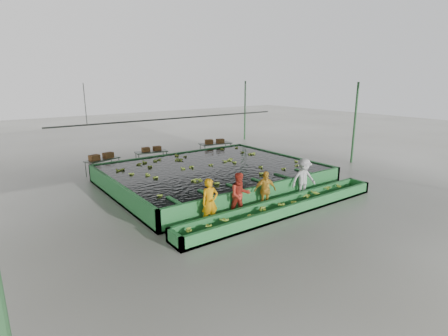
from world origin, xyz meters
TOP-DOWN VIEW (x-y plane):
  - ground at (0.00, 0.00)m, footprint 80.00×80.00m
  - shed_roof at (0.00, 0.00)m, footprint 20.00×22.00m
  - shed_posts at (0.00, 0.00)m, footprint 20.00×22.00m
  - flotation_tank at (0.00, 1.50)m, footprint 10.00×8.00m
  - tank_water at (0.00, 1.50)m, footprint 9.70×7.70m
  - sorting_trough at (0.00, -3.60)m, footprint 10.00×1.00m
  - cableway_rail at (0.00, 5.00)m, footprint 0.08×0.08m
  - rail_hanger_left at (-5.00, 5.00)m, footprint 0.04×0.04m
  - rail_hanger_right at (5.00, 5.00)m, footprint 0.04×0.04m
  - worker_a at (-3.05, -2.80)m, footprint 0.69×0.51m
  - worker_b at (-1.65, -2.80)m, footprint 1.00×0.88m
  - worker_c at (-0.35, -2.80)m, footprint 1.02×0.69m
  - worker_d at (1.96, -2.80)m, footprint 1.31×0.96m
  - packing_table_left at (-3.96, 6.55)m, footprint 2.05×1.35m
  - packing_table_mid at (-0.88, 6.86)m, footprint 2.01×1.04m
  - packing_table_right at (3.60, 6.38)m, footprint 2.25×1.15m
  - box_stack_left at (-4.00, 6.54)m, footprint 1.42×0.69m
  - box_stack_mid at (-0.82, 6.93)m, footprint 1.20×0.41m
  - box_stack_right at (3.46, 6.29)m, footprint 1.34×0.69m
  - floating_bananas at (0.00, 2.30)m, footprint 8.28×5.65m
  - trough_bananas at (0.00, -3.60)m, footprint 9.40×0.63m

SIDE VIEW (x-z plane):
  - ground at x=0.00m, z-range 0.00..0.00m
  - sorting_trough at x=0.00m, z-range 0.00..0.50m
  - trough_bananas at x=0.00m, z-range 0.34..0.46m
  - packing_table_left at x=-3.96m, z-range 0.00..0.87m
  - packing_table_mid at x=-0.88m, z-range 0.00..0.88m
  - flotation_tank at x=0.00m, z-range 0.00..0.90m
  - packing_table_right at x=3.60m, z-range 0.00..0.98m
  - worker_c at x=-0.35m, z-range 0.00..1.61m
  - tank_water at x=0.00m, z-range 0.85..0.85m
  - floating_bananas at x=0.00m, z-range 0.79..0.91m
  - box_stack_left at x=-4.00m, z-range 0.72..1.02m
  - worker_b at x=-1.65m, z-range 0.00..1.75m
  - worker_a at x=-3.05m, z-range 0.00..1.75m
  - box_stack_mid at x=-0.82m, z-range 0.75..1.00m
  - worker_d at x=1.96m, z-range 0.00..1.81m
  - box_stack_right at x=3.46m, z-range 0.84..1.12m
  - shed_posts at x=0.00m, z-range 0.00..5.00m
  - cableway_rail at x=0.00m, z-range -4.00..10.00m
  - rail_hanger_left at x=-5.00m, z-range 3.00..5.00m
  - rail_hanger_right at x=5.00m, z-range 3.00..5.00m
  - shed_roof at x=0.00m, z-range 4.98..5.02m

